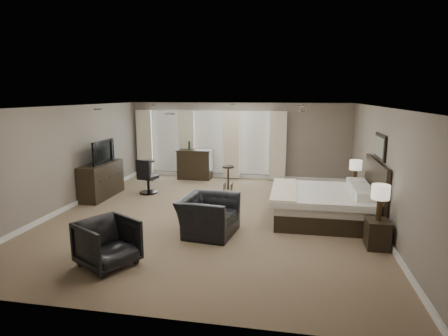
% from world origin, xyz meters
% --- Properties ---
extents(room, '(7.60, 8.60, 2.64)m').
position_xyz_m(room, '(0.00, 0.00, 1.30)').
color(room, '#75624A').
rests_on(room, ground).
extents(window_bay, '(5.25, 0.20, 2.30)m').
position_xyz_m(window_bay, '(-1.00, 4.11, 1.20)').
color(window_bay, silver).
rests_on(window_bay, room).
extents(bed, '(2.26, 2.16, 1.44)m').
position_xyz_m(bed, '(2.58, 0.14, 0.72)').
color(bed, silver).
rests_on(bed, ground).
extents(nightstand_near, '(0.41, 0.50, 0.54)m').
position_xyz_m(nightstand_near, '(3.47, -1.31, 0.27)').
color(nightstand_near, black).
rests_on(nightstand_near, ground).
extents(nightstand_far, '(0.41, 0.50, 0.55)m').
position_xyz_m(nightstand_far, '(3.47, 1.59, 0.28)').
color(nightstand_far, black).
rests_on(nightstand_far, ground).
extents(lamp_near, '(0.33, 0.33, 0.68)m').
position_xyz_m(lamp_near, '(3.47, -1.31, 0.89)').
color(lamp_near, beige).
rests_on(lamp_near, nightstand_near).
extents(lamp_far, '(0.31, 0.31, 0.64)m').
position_xyz_m(lamp_far, '(3.47, 1.59, 0.87)').
color(lamp_far, beige).
rests_on(lamp_far, nightstand_far).
extents(wall_art, '(0.04, 0.96, 0.56)m').
position_xyz_m(wall_art, '(3.70, 0.14, 1.75)').
color(wall_art, slate).
rests_on(wall_art, room).
extents(dresser, '(0.54, 1.69, 0.98)m').
position_xyz_m(dresser, '(-3.45, 1.07, 0.49)').
color(dresser, black).
rests_on(dresser, ground).
extents(tv, '(0.65, 1.13, 0.15)m').
position_xyz_m(tv, '(-3.45, 1.07, 1.05)').
color(tv, black).
rests_on(tv, dresser).
extents(armchair_near, '(0.94, 1.30, 1.06)m').
position_xyz_m(armchair_near, '(0.16, -1.17, 0.53)').
color(armchair_near, black).
rests_on(armchair_near, ground).
extents(armchair_far, '(1.12, 1.14, 0.88)m').
position_xyz_m(armchair_far, '(-1.18, -2.94, 0.44)').
color(armchair_far, black).
rests_on(armchair_far, ground).
extents(bar_counter, '(1.18, 0.61, 1.03)m').
position_xyz_m(bar_counter, '(-1.46, 3.84, 0.51)').
color(bar_counter, black).
rests_on(bar_counter, ground).
extents(bar_stool_left, '(0.33, 0.33, 0.70)m').
position_xyz_m(bar_stool_left, '(-2.86, 3.27, 0.35)').
color(bar_stool_left, black).
rests_on(bar_stool_left, ground).
extents(bar_stool_right, '(0.35, 0.35, 0.74)m').
position_xyz_m(bar_stool_right, '(-0.07, 2.56, 0.37)').
color(bar_stool_right, black).
rests_on(bar_stool_right, ground).
extents(desk_chair, '(0.63, 0.63, 1.03)m').
position_xyz_m(desk_chair, '(-2.31, 1.70, 0.51)').
color(desk_chair, black).
rests_on(desk_chair, ground).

